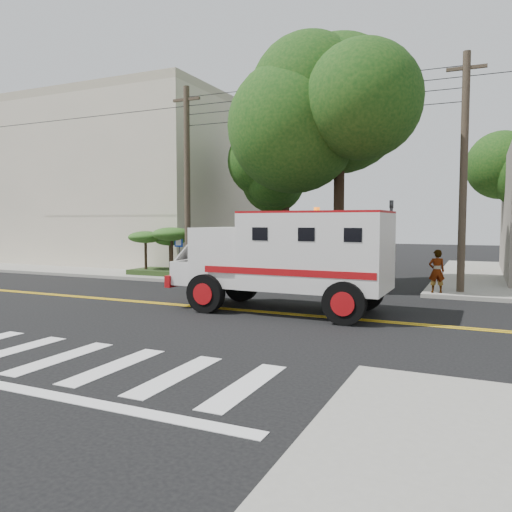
% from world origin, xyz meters
% --- Properties ---
extents(ground, '(100.00, 100.00, 0.00)m').
position_xyz_m(ground, '(0.00, 0.00, 0.00)').
color(ground, black).
rests_on(ground, ground).
extents(sidewalk_nw, '(17.00, 17.00, 0.15)m').
position_xyz_m(sidewalk_nw, '(-13.50, 13.50, 0.07)').
color(sidewalk_nw, gray).
rests_on(sidewalk_nw, ground).
extents(building_left, '(16.00, 14.00, 10.00)m').
position_xyz_m(building_left, '(-15.50, 15.00, 5.15)').
color(building_left, beige).
rests_on(building_left, sidewalk_nw).
extents(utility_pole_left, '(0.28, 0.28, 9.00)m').
position_xyz_m(utility_pole_left, '(-5.60, 6.00, 4.50)').
color(utility_pole_left, '#382D23').
rests_on(utility_pole_left, ground).
extents(utility_pole_right, '(0.28, 0.28, 9.00)m').
position_xyz_m(utility_pole_right, '(6.30, 6.20, 4.50)').
color(utility_pole_right, '#382D23').
rests_on(utility_pole_right, ground).
extents(tree_main, '(6.08, 5.70, 9.85)m').
position_xyz_m(tree_main, '(1.94, 6.21, 7.20)').
color(tree_main, black).
rests_on(tree_main, ground).
extents(tree_left, '(4.48, 4.20, 7.70)m').
position_xyz_m(tree_left, '(-2.68, 11.79, 5.73)').
color(tree_left, black).
rests_on(tree_left, ground).
extents(traffic_signal, '(0.15, 0.18, 3.60)m').
position_xyz_m(traffic_signal, '(3.80, 5.60, 2.23)').
color(traffic_signal, '#3F3F42').
rests_on(traffic_signal, ground).
extents(accessibility_sign, '(0.45, 0.10, 2.02)m').
position_xyz_m(accessibility_sign, '(-6.20, 6.17, 1.37)').
color(accessibility_sign, '#3F3F42').
rests_on(accessibility_sign, ground).
extents(palm_planter, '(3.52, 2.63, 2.36)m').
position_xyz_m(palm_planter, '(-7.44, 6.62, 1.65)').
color(palm_planter, '#1E3314').
rests_on(palm_planter, sidewalk_nw).
extents(armored_truck, '(6.83, 2.82, 3.10)m').
position_xyz_m(armored_truck, '(1.59, 0.38, 1.76)').
color(armored_truck, silver).
rests_on(armored_truck, ground).
extents(pedestrian_a, '(0.68, 0.55, 1.61)m').
position_xyz_m(pedestrian_a, '(5.50, 5.50, 0.95)').
color(pedestrian_a, gray).
rests_on(pedestrian_a, sidewalk_ne).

